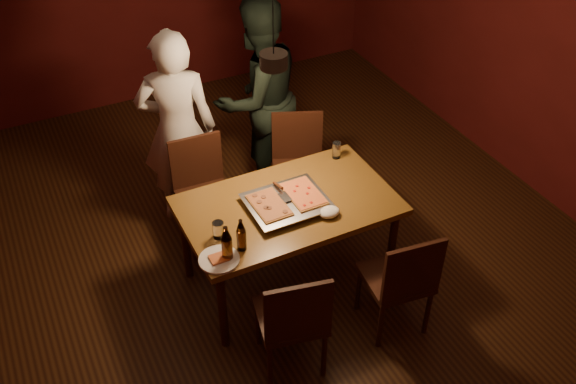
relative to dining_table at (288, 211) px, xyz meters
name	(u,v)px	position (x,y,z in m)	size (l,w,h in m)	color
room_shell	(274,109)	(0.01, 0.22, 0.72)	(6.00, 6.00, 6.00)	#3C2410
dining_table	(288,211)	(0.00, 0.00, 0.00)	(1.50, 0.90, 0.75)	brown
chair_far_left	(202,182)	(-0.38, 0.78, -0.14)	(0.44, 0.44, 0.49)	#38190F
chair_far_right	(298,156)	(0.46, 0.75, -0.14)	(0.55, 0.55, 0.49)	#38190F
chair_near_left	(294,315)	(-0.34, -0.76, -0.14)	(0.50, 0.50, 0.49)	#38190F
chair_near_right	(403,275)	(0.46, -0.78, -0.14)	(0.47, 0.47, 0.49)	#38190F
pizza_tray	(287,204)	(-0.02, -0.03, 0.10)	(0.55, 0.45, 0.05)	silver
pizza_meat	(269,205)	(-0.16, -0.02, 0.13)	(0.21, 0.34, 0.02)	maroon
pizza_cheese	(303,193)	(0.11, -0.01, 0.13)	(0.22, 0.35, 0.02)	gold
spatula	(286,196)	(-0.01, 0.00, 0.14)	(0.09, 0.24, 0.04)	silver
beer_bottle_a	(227,243)	(-0.59, -0.33, 0.21)	(0.07, 0.07, 0.26)	black
beer_bottle_b	(241,235)	(-0.47, -0.28, 0.19)	(0.06, 0.06, 0.24)	black
water_glass_left	(218,230)	(-0.56, -0.11, 0.13)	(0.08, 0.08, 0.12)	silver
water_glass_right	(336,150)	(0.58, 0.33, 0.14)	(0.06, 0.06, 0.13)	silver
plate_slice	(219,259)	(-0.64, -0.32, 0.08)	(0.26, 0.26, 0.03)	white
napkin	(329,212)	(0.19, -0.25, 0.11)	(0.15, 0.12, 0.06)	white
diner_white	(178,130)	(-0.43, 1.10, 0.17)	(0.62, 0.41, 1.69)	silver
diner_dark	(258,97)	(0.34, 1.25, 0.19)	(0.84, 0.66, 1.73)	black
pendant_lamp	(274,59)	(0.01, 0.22, 1.08)	(0.18, 0.18, 1.10)	black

